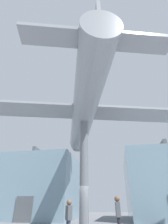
% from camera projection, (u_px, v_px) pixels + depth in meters
% --- Properties ---
extents(glass_pavilion_left, '(8.26, 11.99, 7.62)m').
position_uv_depth(glass_pavilion_left, '(48.00, 188.00, 23.50)').
color(glass_pavilion_left, '#7593A3').
rests_on(glass_pavilion_left, ground_plane).
extents(glass_pavilion_right, '(8.26, 11.99, 7.62)m').
position_uv_depth(glass_pavilion_right, '(162.00, 186.00, 21.21)').
color(glass_pavilion_right, '#7593A3').
rests_on(glass_pavilion_right, ground_plane).
extents(support_pylon_central, '(0.55, 0.55, 6.86)m').
position_uv_depth(support_pylon_central, '(84.00, 171.00, 11.27)').
color(support_pylon_central, slate).
rests_on(support_pylon_central, ground_plane).
extents(suspended_airplane, '(20.82, 16.10, 3.05)m').
position_uv_depth(suspended_airplane, '(84.00, 113.00, 13.43)').
color(suspended_airplane, '#93999E').
rests_on(suspended_airplane, support_pylon_central).
extents(visitor_person, '(0.41, 0.45, 1.70)m').
position_uv_depth(visitor_person, '(69.00, 216.00, 8.47)').
color(visitor_person, '#2D3D56').
rests_on(visitor_person, ground_plane).
extents(visitor_second, '(0.28, 0.43, 1.90)m').
position_uv_depth(visitor_second, '(118.00, 213.00, 9.00)').
color(visitor_second, '#232328').
rests_on(visitor_second, ground_plane).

